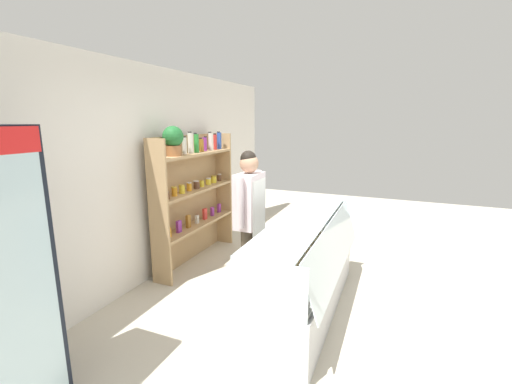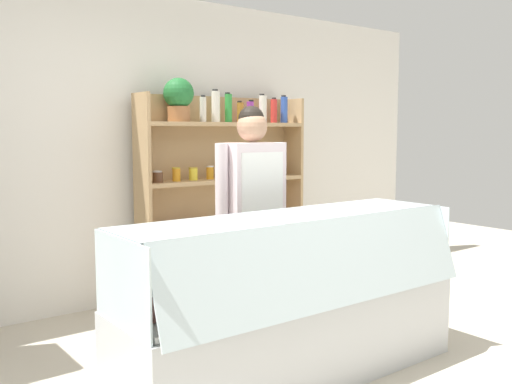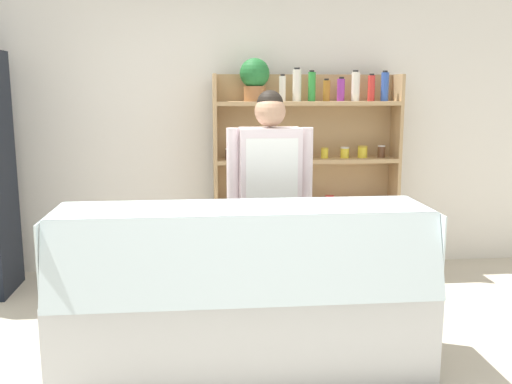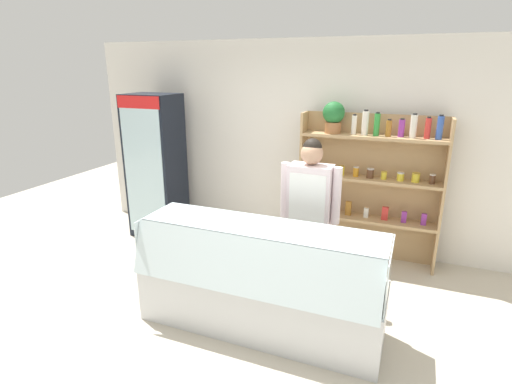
# 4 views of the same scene
# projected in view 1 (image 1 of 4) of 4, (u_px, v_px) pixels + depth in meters

# --- Properties ---
(ground_plane) EXTENTS (12.00, 12.00, 0.00)m
(ground_plane) POSITION_uv_depth(u_px,v_px,m) (315.00, 308.00, 3.77)
(ground_plane) COLOR beige
(back_wall) EXTENTS (6.80, 0.10, 2.70)m
(back_wall) POSITION_uv_depth(u_px,v_px,m) (146.00, 175.00, 4.33)
(back_wall) COLOR white
(back_wall) RESTS_ON ground
(shelving_unit) EXTENTS (1.68, 0.29, 1.96)m
(shelving_unit) POSITION_uv_depth(u_px,v_px,m) (191.00, 187.00, 4.82)
(shelving_unit) COLOR tan
(shelving_unit) RESTS_ON ground
(deli_display_case) EXTENTS (2.23, 0.73, 1.01)m
(deli_display_case) POSITION_uv_depth(u_px,v_px,m) (304.00, 283.00, 3.68)
(deli_display_case) COLOR silver
(deli_display_case) RESTS_ON ground
(shop_clerk) EXTENTS (0.62, 0.25, 1.69)m
(shop_clerk) POSITION_uv_depth(u_px,v_px,m) (250.00, 209.00, 4.05)
(shop_clerk) COLOR #4C4233
(shop_clerk) RESTS_ON ground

